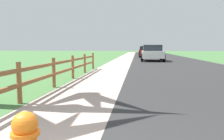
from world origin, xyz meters
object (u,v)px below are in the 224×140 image
object	(u,v)px
parked_suv_white	(152,53)
parked_car_blue	(144,50)
parked_car_red	(147,52)
parked_car_black	(144,51)

from	to	relation	value
parked_suv_white	parked_car_blue	world-z (taller)	parked_suv_white
parked_car_red	parked_car_blue	size ratio (longest dim) A/B	1.05
parked_suv_white	parked_car_black	xyz separation A→B (m)	(-0.16, 19.27, -0.02)
parked_suv_white	parked_car_black	size ratio (longest dim) A/B	1.07
parked_suv_white	parked_car_blue	xyz separation A→B (m)	(0.06, 26.66, -0.02)
parked_suv_white	parked_car_red	distance (m)	8.46
parked_car_red	parked_car_blue	bearing A→B (deg)	89.44
parked_car_red	parked_car_black	bearing A→B (deg)	90.21
parked_car_black	parked_car_blue	world-z (taller)	parked_car_blue
parked_car_red	parked_car_black	size ratio (longest dim) A/B	1.12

